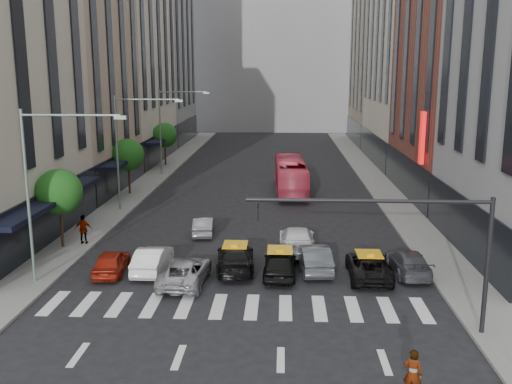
# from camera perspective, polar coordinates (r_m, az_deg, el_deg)

# --- Properties ---
(ground) EXTENTS (160.00, 160.00, 0.00)m
(ground) POSITION_cam_1_polar(r_m,az_deg,el_deg) (26.30, -1.94, -12.68)
(ground) COLOR black
(ground) RESTS_ON ground
(sidewalk_left) EXTENTS (3.00, 96.00, 0.15)m
(sidewalk_left) POSITION_cam_1_polar(r_m,az_deg,el_deg) (56.54, -11.15, 0.65)
(sidewalk_left) COLOR slate
(sidewalk_left) RESTS_ON ground
(sidewalk_right) EXTENTS (3.00, 96.00, 0.15)m
(sidewalk_right) POSITION_cam_1_polar(r_m,az_deg,el_deg) (55.73, 12.47, 0.43)
(sidewalk_right) COLOR slate
(sidewalk_right) RESTS_ON ground
(building_left_b) EXTENTS (8.00, 16.00, 24.00)m
(building_left_b) POSITION_cam_1_polar(r_m,az_deg,el_deg) (55.20, -17.86, 12.50)
(building_left_b) COLOR tan
(building_left_b) RESTS_ON ground
(building_left_c) EXTENTS (8.00, 20.00, 36.00)m
(building_left_c) POSITION_cam_1_polar(r_m,az_deg,el_deg) (72.69, -13.05, 17.25)
(building_left_c) COLOR beige
(building_left_c) RESTS_ON ground
(building_left_d) EXTENTS (8.00, 18.00, 30.00)m
(building_left_d) POSITION_cam_1_polar(r_m,az_deg,el_deg) (90.91, -9.66, 14.37)
(building_left_d) COLOR gray
(building_left_d) RESTS_ON ground
(building_right_b) EXTENTS (8.00, 18.00, 26.00)m
(building_right_b) POSITION_cam_1_polar(r_m,az_deg,el_deg) (53.02, 19.71, 13.51)
(building_right_b) COLOR brown
(building_right_b) RESTS_ON ground
(building_right_d) EXTENTS (8.00, 18.00, 28.00)m
(building_right_d) POSITION_cam_1_polar(r_m,az_deg,el_deg) (90.12, 12.65, 13.64)
(building_right_d) COLOR tan
(building_right_d) RESTS_ON ground
(building_far) EXTENTS (30.00, 10.00, 36.00)m
(building_far) POSITION_cam_1_polar(r_m,az_deg,el_deg) (109.06, 1.72, 15.69)
(building_far) COLOR gray
(building_far) RESTS_ON ground
(tree_near) EXTENTS (2.88, 2.88, 4.95)m
(tree_near) POSITION_cam_1_polar(r_m,az_deg,el_deg) (37.25, -19.09, -0.01)
(tree_near) COLOR black
(tree_near) RESTS_ON sidewalk_left
(tree_mid) EXTENTS (2.88, 2.88, 4.95)m
(tree_mid) POSITION_cam_1_polar(r_m,az_deg,el_deg) (52.21, -12.67, 3.64)
(tree_mid) COLOR black
(tree_mid) RESTS_ON sidewalk_left
(tree_far) EXTENTS (2.88, 2.88, 4.95)m
(tree_far) POSITION_cam_1_polar(r_m,az_deg,el_deg) (67.65, -9.12, 5.63)
(tree_far) COLOR black
(tree_far) RESTS_ON sidewalk_left
(streetlamp_near) EXTENTS (5.38, 0.25, 9.00)m
(streetlamp_near) POSITION_cam_1_polar(r_m,az_deg,el_deg) (30.73, -20.41, 1.73)
(streetlamp_near) COLOR gray
(streetlamp_near) RESTS_ON sidewalk_left
(streetlamp_mid) EXTENTS (5.38, 0.25, 9.00)m
(streetlamp_mid) POSITION_cam_1_polar(r_m,az_deg,el_deg) (45.72, -12.63, 5.34)
(streetlamp_mid) COLOR gray
(streetlamp_mid) RESTS_ON sidewalk_left
(streetlamp_far) EXTENTS (5.38, 0.25, 9.00)m
(streetlamp_far) POSITION_cam_1_polar(r_m,az_deg,el_deg) (61.23, -8.71, 7.11)
(streetlamp_far) COLOR gray
(streetlamp_far) RESTS_ON sidewalk_left
(traffic_signal) EXTENTS (10.10, 0.20, 6.00)m
(traffic_signal) POSITION_cam_1_polar(r_m,az_deg,el_deg) (24.40, 16.14, -3.95)
(traffic_signal) COLOR black
(traffic_signal) RESTS_ON ground
(liberty_sign) EXTENTS (0.30, 0.70, 4.00)m
(liberty_sign) POSITION_cam_1_polar(r_m,az_deg,el_deg) (45.35, 16.28, 5.22)
(liberty_sign) COLOR red
(liberty_sign) RESTS_ON ground
(car_red) EXTENTS (1.86, 4.01, 1.33)m
(car_red) POSITION_cam_1_polar(r_m,az_deg,el_deg) (32.67, -14.26, -6.79)
(car_red) COLOR maroon
(car_red) RESTS_ON ground
(car_white_front) EXTENTS (1.59, 4.35, 1.42)m
(car_white_front) POSITION_cam_1_polar(r_m,az_deg,el_deg) (32.48, -10.31, -6.63)
(car_white_front) COLOR white
(car_white_front) RESTS_ON ground
(car_silver) EXTENTS (2.48, 4.95, 1.35)m
(car_silver) POSITION_cam_1_polar(r_m,az_deg,el_deg) (30.47, -7.11, -7.87)
(car_silver) COLOR #A8A8AD
(car_silver) RESTS_ON ground
(taxi_left) EXTENTS (2.45, 5.23, 1.47)m
(taxi_left) POSITION_cam_1_polar(r_m,az_deg,el_deg) (32.18, -2.08, -6.57)
(taxi_left) COLOR black
(taxi_left) RESTS_ON ground
(taxi_center) EXTENTS (1.86, 4.41, 1.49)m
(taxi_center) POSITION_cam_1_polar(r_m,az_deg,el_deg) (31.27, 2.40, -7.12)
(taxi_center) COLOR black
(taxi_center) RESTS_ON ground
(car_grey_mid) EXTENTS (1.96, 4.66, 1.50)m
(car_grey_mid) POSITION_cam_1_polar(r_m,az_deg,el_deg) (32.32, 5.84, -6.52)
(car_grey_mid) COLOR #414449
(car_grey_mid) RESTS_ON ground
(taxi_right) EXTENTS (2.29, 4.82, 1.33)m
(taxi_right) POSITION_cam_1_polar(r_m,az_deg,el_deg) (31.64, 11.20, -7.27)
(taxi_right) COLOR black
(taxi_right) RESTS_ON ground
(car_grey_curb) EXTENTS (2.02, 4.62, 1.32)m
(car_grey_curb) POSITION_cam_1_polar(r_m,az_deg,el_deg) (32.74, 14.98, -6.80)
(car_grey_curb) COLOR #404248
(car_grey_curb) RESTS_ON ground
(car_row2_left) EXTENTS (1.61, 3.89, 1.25)m
(car_row2_left) POSITION_cam_1_polar(r_m,az_deg,el_deg) (39.23, -5.25, -3.35)
(car_row2_left) COLOR gray
(car_row2_left) RESTS_ON ground
(car_row2_right) EXTENTS (2.18, 5.27, 1.52)m
(car_row2_right) POSITION_cam_1_polar(r_m,az_deg,el_deg) (35.54, 4.12, -4.74)
(car_row2_right) COLOR white
(car_row2_right) RESTS_ON ground
(bus) EXTENTS (3.05, 11.33, 3.13)m
(bus) POSITION_cam_1_polar(r_m,az_deg,el_deg) (52.50, 3.48, 1.65)
(bus) COLOR #D73F59
(bus) RESTS_ON ground
(rider) EXTENTS (0.75, 0.62, 1.74)m
(rider) POSITION_cam_1_polar(r_m,az_deg,el_deg) (20.22, 15.52, -15.34)
(rider) COLOR gray
(rider) RESTS_ON motorcycle
(pedestrian_far) EXTENTS (1.12, 0.50, 1.89)m
(pedestrian_far) POSITION_cam_1_polar(r_m,az_deg,el_deg) (38.01, -16.86, -3.60)
(pedestrian_far) COLOR gray
(pedestrian_far) RESTS_ON sidewalk_left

